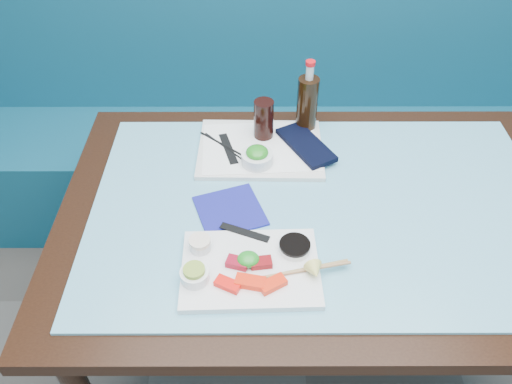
{
  "coord_description": "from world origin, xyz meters",
  "views": [
    {
      "loc": [
        -0.18,
        0.51,
        1.69
      ],
      "look_at": [
        -0.18,
        1.46,
        0.8
      ],
      "focal_mm": 35.0,
      "sensor_mm": 36.0,
      "label": 1
    }
  ],
  "objects_px": {
    "sashimi_plate": "(250,269)",
    "serving_tray": "(260,149)",
    "seaweed_bowl": "(257,158)",
    "cola_glass": "(264,119)",
    "cola_bottle_body": "(307,105)",
    "blue_napkin": "(230,211)",
    "dining_table": "(319,229)",
    "booth_bench": "(295,132)"
  },
  "relations": [
    {
      "from": "dining_table",
      "to": "booth_bench",
      "type": "bearing_deg",
      "value": 90.0
    },
    {
      "from": "cola_glass",
      "to": "blue_napkin",
      "type": "height_order",
      "value": "cola_glass"
    },
    {
      "from": "serving_tray",
      "to": "seaweed_bowl",
      "type": "relative_size",
      "value": 4.03
    },
    {
      "from": "dining_table",
      "to": "sashimi_plate",
      "type": "distance_m",
      "value": 0.3
    },
    {
      "from": "booth_bench",
      "to": "seaweed_bowl",
      "type": "distance_m",
      "value": 0.82
    },
    {
      "from": "booth_bench",
      "to": "sashimi_plate",
      "type": "distance_m",
      "value": 1.14
    },
    {
      "from": "dining_table",
      "to": "blue_napkin",
      "type": "bearing_deg",
      "value": -174.69
    },
    {
      "from": "serving_tray",
      "to": "cola_glass",
      "type": "bearing_deg",
      "value": 80.74
    },
    {
      "from": "dining_table",
      "to": "cola_glass",
      "type": "height_order",
      "value": "cola_glass"
    },
    {
      "from": "cola_bottle_body",
      "to": "blue_napkin",
      "type": "height_order",
      "value": "cola_bottle_body"
    },
    {
      "from": "seaweed_bowl",
      "to": "sashimi_plate",
      "type": "bearing_deg",
      "value": -92.59
    },
    {
      "from": "dining_table",
      "to": "sashimi_plate",
      "type": "height_order",
      "value": "sashimi_plate"
    },
    {
      "from": "seaweed_bowl",
      "to": "cola_bottle_body",
      "type": "relative_size",
      "value": 0.5
    },
    {
      "from": "cola_glass",
      "to": "cola_bottle_body",
      "type": "bearing_deg",
      "value": 21.04
    },
    {
      "from": "booth_bench",
      "to": "blue_napkin",
      "type": "distance_m",
      "value": 0.98
    },
    {
      "from": "blue_napkin",
      "to": "seaweed_bowl",
      "type": "bearing_deg",
      "value": 68.27
    },
    {
      "from": "cola_glass",
      "to": "cola_bottle_body",
      "type": "height_order",
      "value": "cola_bottle_body"
    },
    {
      "from": "cola_bottle_body",
      "to": "blue_napkin",
      "type": "bearing_deg",
      "value": -121.79
    },
    {
      "from": "sashimi_plate",
      "to": "blue_napkin",
      "type": "height_order",
      "value": "sashimi_plate"
    },
    {
      "from": "sashimi_plate",
      "to": "serving_tray",
      "type": "bearing_deg",
      "value": 84.94
    },
    {
      "from": "sashimi_plate",
      "to": "dining_table",
      "type": "bearing_deg",
      "value": 47.24
    },
    {
      "from": "cola_bottle_body",
      "to": "sashimi_plate",
      "type": "bearing_deg",
      "value": -106.92
    },
    {
      "from": "cola_glass",
      "to": "blue_napkin",
      "type": "distance_m",
      "value": 0.33
    },
    {
      "from": "cola_glass",
      "to": "blue_napkin",
      "type": "bearing_deg",
      "value": -106.49
    },
    {
      "from": "cola_glass",
      "to": "sashimi_plate",
      "type": "bearing_deg",
      "value": -94.19
    },
    {
      "from": "seaweed_bowl",
      "to": "cola_bottle_body",
      "type": "xyz_separation_m",
      "value": [
        0.15,
        0.18,
        0.06
      ]
    },
    {
      "from": "serving_tray",
      "to": "blue_napkin",
      "type": "relative_size",
      "value": 2.25
    },
    {
      "from": "seaweed_bowl",
      "to": "cola_glass",
      "type": "relative_size",
      "value": 0.74
    },
    {
      "from": "cola_bottle_body",
      "to": "cola_glass",
      "type": "bearing_deg",
      "value": -158.96
    },
    {
      "from": "sashimi_plate",
      "to": "seaweed_bowl",
      "type": "relative_size",
      "value": 3.51
    },
    {
      "from": "serving_tray",
      "to": "seaweed_bowl",
      "type": "xyz_separation_m",
      "value": [
        -0.01,
        -0.07,
        0.03
      ]
    },
    {
      "from": "booth_bench",
      "to": "cola_bottle_body",
      "type": "distance_m",
      "value": 0.69
    },
    {
      "from": "seaweed_bowl",
      "to": "cola_glass",
      "type": "height_order",
      "value": "cola_glass"
    },
    {
      "from": "booth_bench",
      "to": "blue_napkin",
      "type": "height_order",
      "value": "booth_bench"
    },
    {
      "from": "seaweed_bowl",
      "to": "serving_tray",
      "type": "bearing_deg",
      "value": 82.41
    },
    {
      "from": "sashimi_plate",
      "to": "cola_bottle_body",
      "type": "relative_size",
      "value": 1.76
    },
    {
      "from": "seaweed_bowl",
      "to": "blue_napkin",
      "type": "distance_m",
      "value": 0.2
    },
    {
      "from": "sashimi_plate",
      "to": "cola_glass",
      "type": "bearing_deg",
      "value": 84.18
    },
    {
      "from": "booth_bench",
      "to": "serving_tray",
      "type": "xyz_separation_m",
      "value": [
        -0.16,
        -0.61,
        0.39
      ]
    },
    {
      "from": "blue_napkin",
      "to": "dining_table",
      "type": "bearing_deg",
      "value": 5.31
    },
    {
      "from": "seaweed_bowl",
      "to": "dining_table",
      "type": "bearing_deg",
      "value": -42.46
    },
    {
      "from": "dining_table",
      "to": "cola_glass",
      "type": "distance_m",
      "value": 0.37
    }
  ]
}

